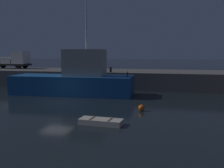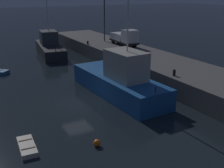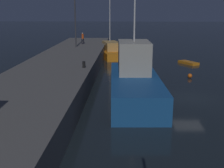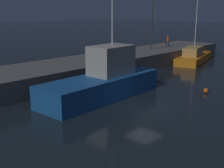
# 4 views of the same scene
# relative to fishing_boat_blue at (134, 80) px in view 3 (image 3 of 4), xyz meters

# --- Properties ---
(ground_plane) EXTENTS (320.00, 320.00, 0.00)m
(ground_plane) POSITION_rel_fishing_boat_blue_xyz_m (0.04, -4.73, -1.54)
(ground_plane) COLOR black
(pier_quay) EXTENTS (64.39, 7.47, 2.06)m
(pier_quay) POSITION_rel_fishing_boat_blue_xyz_m (0.04, 7.69, -0.51)
(pier_quay) COLOR #5B5956
(pier_quay) RESTS_ON ground
(fishing_boat_blue) EXTENTS (12.83, 4.48, 9.95)m
(fishing_boat_blue) POSITION_rel_fishing_boat_blue_xyz_m (0.00, 0.00, 0.00)
(fishing_boat_blue) COLOR #195193
(fishing_boat_blue) RESTS_ON ground
(fishing_boat_white) EXTENTS (11.59, 6.00, 10.99)m
(fishing_boat_white) POSITION_rel_fishing_boat_blue_xyz_m (22.95, 3.21, -0.69)
(fishing_boat_white) COLOR orange
(fishing_boat_white) RESTS_ON ground
(rowboat_white_mid) EXTENTS (3.23, 2.60, 0.37)m
(rowboat_white_mid) POSITION_rel_fishing_boat_blue_xyz_m (16.54, -8.02, -1.38)
(rowboat_white_mid) COLOR orange
(rowboat_white_mid) RESTS_ON ground
(mooring_buoy_near) EXTENTS (0.50, 0.50, 0.50)m
(mooring_buoy_near) POSITION_rel_fishing_boat_blue_xyz_m (7.78, -6.38, -1.29)
(mooring_buoy_near) COLOR orange
(mooring_buoy_near) RESTS_ON ground
(lamp_post_east) EXTENTS (0.44, 0.44, 8.04)m
(lamp_post_east) POSITION_rel_fishing_boat_blue_xyz_m (18.27, 7.95, 5.20)
(lamp_post_east) COLOR #38383D
(lamp_post_east) RESTS_ON pier_quay
(dockworker) EXTENTS (0.46, 0.46, 1.77)m
(dockworker) POSITION_rel_fishing_boat_blue_xyz_m (22.10, 7.49, 1.52)
(dockworker) COLOR black
(dockworker) RESTS_ON pier_quay
(bollard_central) EXTENTS (0.28, 0.28, 0.61)m
(bollard_central) POSITION_rel_fishing_boat_blue_xyz_m (2.69, 4.67, 0.82)
(bollard_central) COLOR black
(bollard_central) RESTS_ON pier_quay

